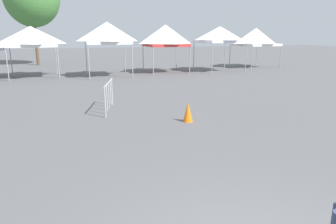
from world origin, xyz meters
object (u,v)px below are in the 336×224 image
(canopy_tent_right_of_center, at_px, (256,37))
(traffic_cone_lot_center, at_px, (188,112))
(canopy_tent_behind_left, at_px, (107,33))
(crowd_barrier_near_person, at_px, (109,91))
(canopy_tent_center, at_px, (31,37))
(canopy_tent_left_of_center, at_px, (220,34))
(canopy_tent_far_left, at_px, (166,36))

(canopy_tent_right_of_center, distance_m, traffic_cone_lot_center, 19.34)
(canopy_tent_right_of_center, bearing_deg, traffic_cone_lot_center, -132.44)
(canopy_tent_right_of_center, relative_size, traffic_cone_lot_center, 5.24)
(canopy_tent_behind_left, bearing_deg, crowd_barrier_near_person, -100.44)
(canopy_tent_center, relative_size, crowd_barrier_near_person, 1.65)
(canopy_tent_left_of_center, bearing_deg, canopy_tent_behind_left, -179.26)
(canopy_tent_far_left, distance_m, canopy_tent_right_of_center, 8.82)
(canopy_tent_center, height_order, canopy_tent_far_left, canopy_tent_far_left)
(canopy_tent_center, xyz_separation_m, canopy_tent_behind_left, (4.73, -1.32, 0.23))
(crowd_barrier_near_person, bearing_deg, canopy_tent_behind_left, 79.56)
(canopy_tent_behind_left, xyz_separation_m, canopy_tent_left_of_center, (8.67, 0.11, -0.08))
(canopy_tent_center, bearing_deg, canopy_tent_far_left, -3.06)
(canopy_tent_center, distance_m, canopy_tent_right_of_center, 17.97)
(canopy_tent_left_of_center, distance_m, crowd_barrier_near_person, 14.72)
(crowd_barrier_near_person, xyz_separation_m, traffic_cone_lot_center, (2.11, -2.40, -0.43))
(canopy_tent_right_of_center, bearing_deg, canopy_tent_center, -178.51)
(canopy_tent_center, bearing_deg, canopy_tent_right_of_center, 1.49)
(canopy_tent_behind_left, distance_m, canopy_tent_left_of_center, 8.67)
(canopy_tent_left_of_center, distance_m, traffic_cone_lot_center, 15.26)
(canopy_tent_far_left, relative_size, canopy_tent_left_of_center, 1.03)
(canopy_tent_behind_left, bearing_deg, canopy_tent_center, 164.45)
(canopy_tent_right_of_center, bearing_deg, canopy_tent_behind_left, -172.33)
(canopy_tent_behind_left, relative_size, canopy_tent_far_left, 1.03)
(canopy_tent_left_of_center, xyz_separation_m, canopy_tent_right_of_center, (4.57, 1.67, -0.19))
(canopy_tent_far_left, relative_size, traffic_cone_lot_center, 5.41)
(canopy_tent_right_of_center, height_order, crowd_barrier_near_person, canopy_tent_right_of_center)
(canopy_tent_behind_left, xyz_separation_m, traffic_cone_lot_center, (0.27, -12.39, -2.56))
(crowd_barrier_near_person, bearing_deg, canopy_tent_right_of_center, 37.98)
(canopy_tent_center, height_order, canopy_tent_behind_left, canopy_tent_behind_left)
(canopy_tent_center, xyz_separation_m, canopy_tent_left_of_center, (13.39, -1.20, 0.14))
(canopy_tent_far_left, bearing_deg, canopy_tent_left_of_center, -9.62)
(canopy_tent_behind_left, xyz_separation_m, canopy_tent_right_of_center, (13.24, 1.78, -0.28))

